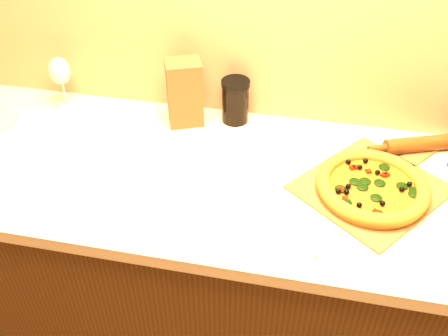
# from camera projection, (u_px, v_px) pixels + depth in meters

# --- Properties ---
(cabinet) EXTENTS (2.80, 0.65, 0.86)m
(cabinet) POSITION_uv_depth(u_px,v_px,m) (255.00, 282.00, 1.71)
(cabinet) COLOR #42290E
(cabinet) RESTS_ON ground
(countertop) EXTENTS (2.84, 0.68, 0.04)m
(countertop) POSITION_uv_depth(u_px,v_px,m) (262.00, 183.00, 1.43)
(countertop) COLOR beige
(countertop) RESTS_ON cabinet
(pizza_peel) EXTENTS (0.47, 0.49, 0.01)m
(pizza_peel) POSITION_uv_depth(u_px,v_px,m) (373.00, 186.00, 1.38)
(pizza_peel) COLOR olive
(pizza_peel) RESTS_ON countertop
(pizza) EXTENTS (0.30, 0.30, 0.04)m
(pizza) POSITION_uv_depth(u_px,v_px,m) (372.00, 187.00, 1.34)
(pizza) COLOR #C37630
(pizza) RESTS_ON pizza_peel
(rolling_pin) EXTENTS (0.34, 0.14, 0.05)m
(rolling_pin) POSITION_uv_depth(u_px,v_px,m) (424.00, 144.00, 1.50)
(rolling_pin) COLOR #5F3610
(rolling_pin) RESTS_ON countertop
(wine_glass) EXTENTS (0.07, 0.07, 0.17)m
(wine_glass) POSITION_uv_depth(u_px,v_px,m) (60.00, 72.00, 1.64)
(wine_glass) COLOR silver
(wine_glass) RESTS_ON countertop
(paper_bag) EXTENTS (0.13, 0.12, 0.22)m
(paper_bag) POSITION_uv_depth(u_px,v_px,m) (185.00, 93.00, 1.57)
(paper_bag) COLOR brown
(paper_bag) RESTS_ON countertop
(dark_jar) EXTENTS (0.09, 0.09, 0.15)m
(dark_jar) POSITION_uv_depth(u_px,v_px,m) (235.00, 101.00, 1.59)
(dark_jar) COLOR black
(dark_jar) RESTS_ON countertop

